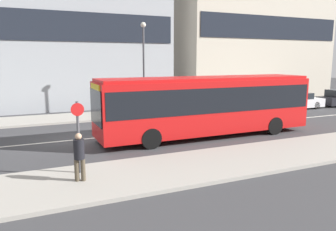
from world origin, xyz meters
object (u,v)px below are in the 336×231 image
(parked_car_0, at_px, (238,104))
(bus_stop_sign, at_px, (78,131))
(city_bus, at_px, (206,102))
(parked_car_1, at_px, (296,101))
(pedestrian_near_stop, at_px, (79,154))
(street_lamp, at_px, (144,58))

(parked_car_0, height_order, bus_stop_sign, bus_stop_sign)
(city_bus, distance_m, bus_stop_sign, 7.91)
(parked_car_1, xyz_separation_m, pedestrian_near_stop, (-18.88, -9.65, 0.40))
(city_bus, height_order, street_lamp, street_lamp)
(parked_car_0, distance_m, street_lamp, 7.84)
(city_bus, distance_m, pedestrian_near_stop, 8.43)
(parked_car_1, relative_size, bus_stop_sign, 1.86)
(pedestrian_near_stop, bearing_deg, parked_car_0, -127.66)
(city_bus, bearing_deg, street_lamp, 97.00)
(parked_car_0, relative_size, parked_car_1, 1.00)
(parked_car_0, bearing_deg, pedestrian_near_stop, -143.49)
(parked_car_1, distance_m, street_lamp, 13.12)
(street_lamp, bearing_deg, city_bus, -83.41)
(parked_car_0, xyz_separation_m, pedestrian_near_stop, (-13.21, -9.78, 0.35))
(city_bus, relative_size, parked_car_1, 2.49)
(city_bus, relative_size, bus_stop_sign, 4.62)
(parked_car_0, bearing_deg, bus_stop_sign, -145.54)
(parked_car_1, relative_size, pedestrian_near_stop, 2.93)
(parked_car_0, relative_size, street_lamp, 0.73)
(parked_car_1, relative_size, street_lamp, 0.72)
(city_bus, height_order, parked_car_0, city_bus)
(parked_car_0, height_order, pedestrian_near_stop, pedestrian_near_stop)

